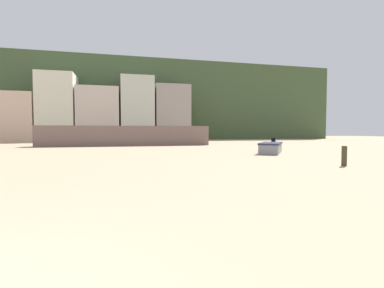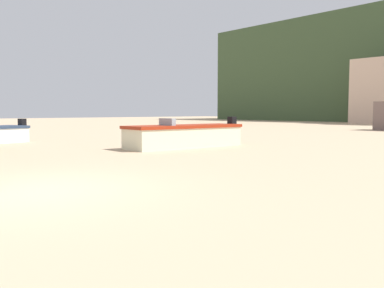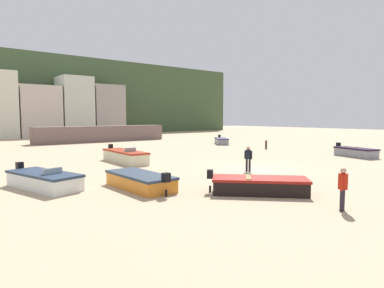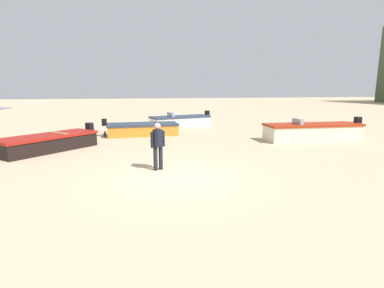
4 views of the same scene
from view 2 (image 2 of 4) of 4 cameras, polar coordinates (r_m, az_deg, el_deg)
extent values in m
plane|color=tan|center=(8.13, -21.90, -6.20)|extent=(160.00, 160.00, 0.00)
cube|color=black|center=(22.07, -22.44, 2.74)|extent=(0.38, 0.36, 0.40)
cylinder|color=black|center=(22.10, -22.38, 0.83)|extent=(0.12, 0.12, 0.33)
cube|color=beige|center=(16.90, -1.00, 0.91)|extent=(1.59, 5.14, 0.79)
cube|color=maroon|center=(16.88, -1.00, 2.45)|extent=(1.67, 5.24, 0.12)
cube|color=black|center=(18.70, 5.54, 3.19)|extent=(0.33, 0.29, 0.40)
cylinder|color=black|center=(18.74, 5.52, 0.64)|extent=(0.10, 0.10, 0.40)
cube|color=#8C9EA8|center=(16.32, -3.44, 3.08)|extent=(0.87, 0.23, 0.28)
camera|label=1|loc=(5.75, -38.49, 4.95)|focal=26.20mm
camera|label=3|loc=(27.37, -68.08, 5.92)|focal=31.06mm
camera|label=4|loc=(2.18, 96.58, 35.27)|focal=27.60mm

